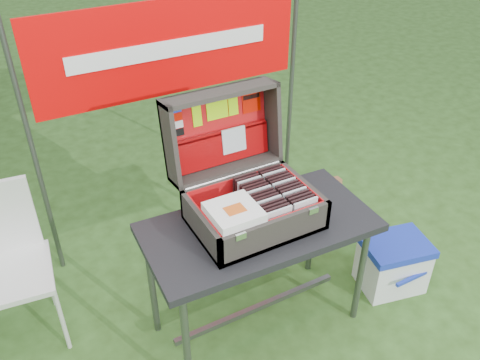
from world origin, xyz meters
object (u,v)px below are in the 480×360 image
table (258,277)px  chair (10,278)px  cardboard_box (311,213)px  suitcase (249,169)px  cooler (392,264)px

table → chair: bearing=158.4°
cardboard_box → table: bearing=-136.9°
suitcase → cooler: 1.23m
table → cooler: size_ratio=3.01×
table → cooler: bearing=-6.3°
suitcase → cardboard_box: (0.70, 0.38, -0.78)m
cardboard_box → cooler: bearing=-63.4°
suitcase → chair: (-1.13, 0.43, -0.55)m
chair → cardboard_box: 1.84m
suitcase → chair: size_ratio=0.66×
suitcase → cardboard_box: size_ratio=1.35×
cooler → cardboard_box: cardboard_box is taller
chair → cooler: bearing=-11.6°
table → suitcase: suitcase is taller
cooler → chair: chair is taller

